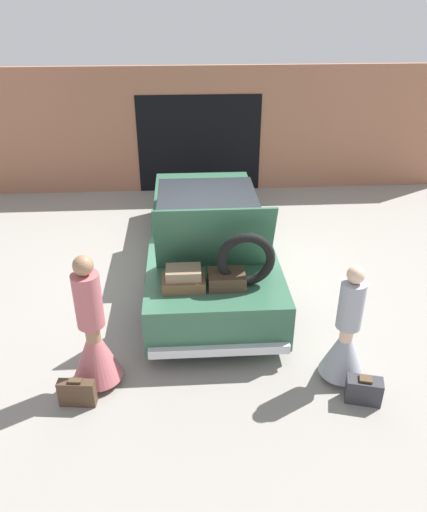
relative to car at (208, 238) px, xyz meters
The scene contains 7 objects.
ground_plane 0.59m from the car, 94.61° to the left, with size 40.00×40.00×0.00m, color gray.
garage_wall_back 3.91m from the car, 90.02° to the left, with size 12.00×0.14×2.80m.
car is the anchor object (origin of this frame).
person_left 3.09m from the car, 119.13° to the right, with size 0.60×0.60×1.76m.
person_right 3.18m from the car, 61.82° to the right, with size 0.56×0.56×1.58m.
suitcase_beside_left_person 3.54m from the car, 118.81° to the right, with size 0.44×0.17×0.37m.
suitcase_beside_right_person 3.65m from the car, 63.11° to the right, with size 0.45×0.30×0.35m.
Camera 1 is at (-0.39, -7.48, 4.33)m, focal length 35.00 mm.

